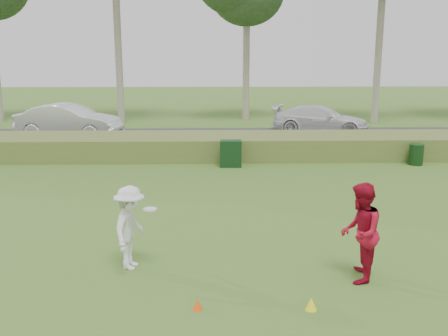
{
  "coord_description": "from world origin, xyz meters",
  "views": [
    {
      "loc": [
        -0.34,
        -8.67,
        4.17
      ],
      "look_at": [
        0.0,
        4.0,
        1.3
      ],
      "focal_mm": 40.0,
      "sensor_mm": 36.0,
      "label": 1
    }
  ],
  "objects_px": {
    "cone_yellow": "(311,304)",
    "car_right": "(320,119)",
    "player_red": "(360,233)",
    "car_mid": "(69,121)",
    "cone_orange": "(197,304)",
    "player_white": "(130,228)",
    "utility_cabinet": "(231,154)",
    "trash_bin": "(416,155)"
  },
  "relations": [
    {
      "from": "cone_yellow",
      "to": "car_right",
      "type": "bearing_deg",
      "value": 77.4
    },
    {
      "from": "player_red",
      "to": "car_mid",
      "type": "bearing_deg",
      "value": -129.58
    },
    {
      "from": "cone_orange",
      "to": "cone_yellow",
      "type": "relative_size",
      "value": 0.87
    },
    {
      "from": "player_white",
      "to": "car_right",
      "type": "xyz_separation_m",
      "value": [
        7.52,
        17.24,
        -0.05
      ]
    },
    {
      "from": "cone_orange",
      "to": "player_white",
      "type": "bearing_deg",
      "value": 127.97
    },
    {
      "from": "utility_cabinet",
      "to": "car_mid",
      "type": "distance_m",
      "value": 10.36
    },
    {
      "from": "trash_bin",
      "to": "player_white",
      "type": "bearing_deg",
      "value": -135.55
    },
    {
      "from": "player_red",
      "to": "trash_bin",
      "type": "bearing_deg",
      "value": 172.18
    },
    {
      "from": "player_white",
      "to": "trash_bin",
      "type": "bearing_deg",
      "value": -33.76
    },
    {
      "from": "cone_orange",
      "to": "trash_bin",
      "type": "relative_size",
      "value": 0.24
    },
    {
      "from": "player_white",
      "to": "car_mid",
      "type": "relative_size",
      "value": 0.32
    },
    {
      "from": "player_white",
      "to": "player_red",
      "type": "height_order",
      "value": "player_red"
    },
    {
      "from": "cone_yellow",
      "to": "car_right",
      "type": "distance_m",
      "value": 19.52
    },
    {
      "from": "player_white",
      "to": "car_right",
      "type": "relative_size",
      "value": 0.33
    },
    {
      "from": "cone_yellow",
      "to": "car_mid",
      "type": "relative_size",
      "value": 0.04
    },
    {
      "from": "cone_yellow",
      "to": "car_right",
      "type": "xyz_separation_m",
      "value": [
        4.25,
        19.04,
        0.69
      ]
    },
    {
      "from": "utility_cabinet",
      "to": "car_right",
      "type": "height_order",
      "value": "car_right"
    },
    {
      "from": "player_white",
      "to": "utility_cabinet",
      "type": "distance_m",
      "value": 9.57
    },
    {
      "from": "player_white",
      "to": "car_mid",
      "type": "bearing_deg",
      "value": 31.07
    },
    {
      "from": "cone_orange",
      "to": "trash_bin",
      "type": "height_order",
      "value": "trash_bin"
    },
    {
      "from": "car_mid",
      "to": "car_right",
      "type": "height_order",
      "value": "car_mid"
    },
    {
      "from": "cone_orange",
      "to": "trash_bin",
      "type": "bearing_deg",
      "value": 53.6
    },
    {
      "from": "cone_orange",
      "to": "utility_cabinet",
      "type": "xyz_separation_m",
      "value": [
        1.0,
        11.02,
        0.41
      ]
    },
    {
      "from": "cone_orange",
      "to": "car_mid",
      "type": "relative_size",
      "value": 0.04
    },
    {
      "from": "player_red",
      "to": "car_right",
      "type": "distance_m",
      "value": 18.19
    },
    {
      "from": "player_white",
      "to": "cone_orange",
      "type": "xyz_separation_m",
      "value": [
        1.36,
        -1.75,
        -0.75
      ]
    },
    {
      "from": "cone_yellow",
      "to": "utility_cabinet",
      "type": "xyz_separation_m",
      "value": [
        -0.9,
        11.07,
        0.4
      ]
    },
    {
      "from": "player_red",
      "to": "car_right",
      "type": "bearing_deg",
      "value": -170.46
    },
    {
      "from": "car_mid",
      "to": "car_right",
      "type": "xyz_separation_m",
      "value": [
        13.09,
        1.31,
        -0.12
      ]
    },
    {
      "from": "cone_yellow",
      "to": "cone_orange",
      "type": "bearing_deg",
      "value": 178.54
    },
    {
      "from": "car_mid",
      "to": "player_red",
      "type": "bearing_deg",
      "value": -138.04
    },
    {
      "from": "player_red",
      "to": "car_mid",
      "type": "relative_size",
      "value": 0.36
    },
    {
      "from": "utility_cabinet",
      "to": "trash_bin",
      "type": "height_order",
      "value": "utility_cabinet"
    },
    {
      "from": "cone_orange",
      "to": "car_mid",
      "type": "bearing_deg",
      "value": 111.43
    },
    {
      "from": "player_red",
      "to": "car_right",
      "type": "height_order",
      "value": "player_red"
    },
    {
      "from": "player_white",
      "to": "cone_yellow",
      "type": "height_order",
      "value": "player_white"
    },
    {
      "from": "cone_yellow",
      "to": "trash_bin",
      "type": "bearing_deg",
      "value": 60.57
    },
    {
      "from": "player_red",
      "to": "utility_cabinet",
      "type": "height_order",
      "value": "player_red"
    },
    {
      "from": "player_red",
      "to": "cone_orange",
      "type": "distance_m",
      "value": 3.31
    },
    {
      "from": "cone_orange",
      "to": "car_right",
      "type": "bearing_deg",
      "value": 72.04
    },
    {
      "from": "player_red",
      "to": "cone_yellow",
      "type": "height_order",
      "value": "player_red"
    },
    {
      "from": "player_white",
      "to": "car_mid",
      "type": "distance_m",
      "value": 16.87
    }
  ]
}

